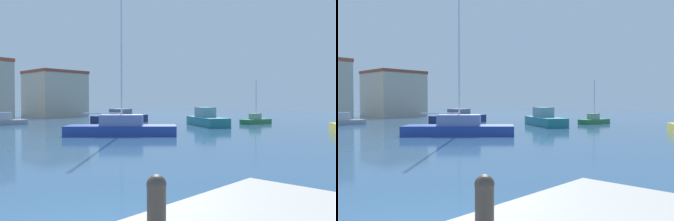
{
  "view_description": "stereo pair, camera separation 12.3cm",
  "coord_description": "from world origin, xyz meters",
  "views": [
    {
      "loc": [
        -2.82,
        -4.67,
        2.36
      ],
      "look_at": [
        21.84,
        18.02,
        1.63
      ],
      "focal_mm": 36.28,
      "sensor_mm": 36.0,
      "label": 1
    },
    {
      "loc": [
        -2.73,
        -4.76,
        2.36
      ],
      "look_at": [
        21.84,
        18.02,
        1.63
      ],
      "focal_mm": 36.28,
      "sensor_mm": 36.0,
      "label": 2
    }
  ],
  "objects": [
    {
      "name": "water",
      "position": [
        15.0,
        20.0,
        0.0
      ],
      "size": [
        160.0,
        160.0,
        0.0
      ],
      "primitive_type": "plane",
      "color": "#2D5175",
      "rests_on": "ground"
    },
    {
      "name": "mooring_bollard",
      "position": [
        -0.19,
        -2.08,
        1.28
      ],
      "size": [
        0.22,
        0.22,
        0.65
      ],
      "color": "#38332D",
      "rests_on": "pier_quay"
    },
    {
      "name": "sailboat_blue_distant_east",
      "position": [
        13.35,
        14.88,
        0.57
      ],
      "size": [
        7.51,
        7.66,
        12.41
      ],
      "color": "#233D93",
      "rests_on": "water"
    },
    {
      "name": "motorboat_teal_mid_harbor",
      "position": [
        25.89,
        16.3,
        0.66
      ],
      "size": [
        5.85,
        7.33,
        1.92
      ],
      "color": "#1E707A",
      "rests_on": "water"
    },
    {
      "name": "motorboat_navy_far_right",
      "position": [
        23.6,
        27.42,
        0.57
      ],
      "size": [
        8.23,
        3.85,
        1.66
      ],
      "color": "#19234C",
      "rests_on": "water"
    },
    {
      "name": "sailboat_green_far_left",
      "position": [
        32.59,
        14.22,
        0.41
      ],
      "size": [
        4.34,
        1.95,
        4.96
      ],
      "color": "#28703D",
      "rests_on": "water"
    },
    {
      "name": "waterfront_apartments",
      "position": [
        28.51,
        51.98,
        4.06
      ],
      "size": [
        8.64,
        9.02,
        8.1
      ],
      "color": "#B2A893",
      "rests_on": "ground"
    }
  ]
}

